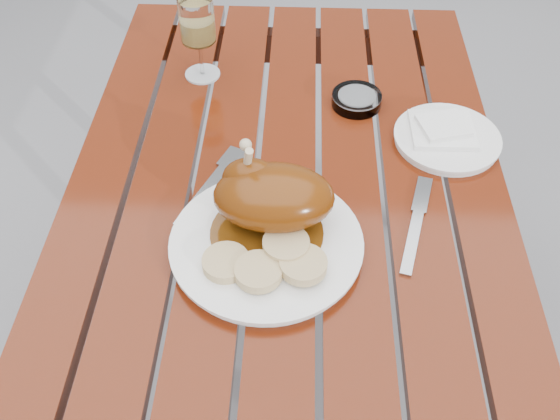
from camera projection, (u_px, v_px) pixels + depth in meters
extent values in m
plane|color=slate|center=(285.00, 369.00, 1.71)|extent=(60.00, 60.00, 0.00)
cube|color=maroon|center=(286.00, 289.00, 1.44)|extent=(0.80, 1.20, 0.75)
cylinder|color=white|center=(266.00, 244.00, 1.02)|extent=(0.38, 0.38, 0.02)
cylinder|color=#532B09|center=(267.00, 233.00, 1.03)|extent=(0.19, 0.19, 0.00)
ellipsoid|color=#733A08|center=(274.00, 197.00, 1.01)|extent=(0.20, 0.13, 0.10)
ellipsoid|color=#733A08|center=(250.00, 179.00, 1.02)|extent=(0.09, 0.06, 0.08)
cylinder|color=#C6B28C|center=(247.00, 167.00, 1.01)|extent=(0.03, 0.05, 0.10)
cylinder|color=tan|center=(226.00, 262.00, 0.98)|extent=(0.08, 0.08, 0.02)
cylinder|color=tan|center=(258.00, 272.00, 0.96)|extent=(0.08, 0.08, 0.02)
cylinder|color=tan|center=(303.00, 264.00, 0.96)|extent=(0.08, 0.08, 0.02)
cylinder|color=tan|center=(286.00, 245.00, 0.98)|extent=(0.08, 0.08, 0.02)
cylinder|color=tan|center=(199.00, 39.00, 1.30)|extent=(0.10, 0.10, 0.18)
cylinder|color=white|center=(447.00, 139.00, 1.21)|extent=(0.27, 0.27, 0.02)
cube|color=white|center=(442.00, 130.00, 1.21)|extent=(0.12, 0.12, 0.01)
cylinder|color=#B2B7BC|center=(357.00, 100.00, 1.29)|extent=(0.13, 0.13, 0.03)
cube|color=gray|center=(209.00, 189.00, 1.12)|extent=(0.10, 0.20, 0.01)
cube|color=gray|center=(415.00, 231.00, 1.06)|extent=(0.07, 0.20, 0.01)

